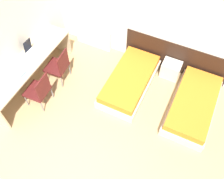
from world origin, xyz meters
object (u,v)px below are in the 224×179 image
bed_near_window (130,81)px  chair_near_notebook (39,90)px  bed_near_door (193,105)px  chair_near_laptop (59,66)px  nightstand (171,69)px  laptop (32,50)px

bed_near_window → chair_near_notebook: bearing=-140.9°
bed_near_window → bed_near_door: 1.54m
chair_near_laptop → nightstand: bearing=24.0°
nightstand → laptop: 3.34m
chair_near_notebook → chair_near_laptop: bearing=87.2°
nightstand → chair_near_laptop: bearing=-151.7°
bed_near_window → nightstand: bearing=44.5°
bed_near_door → chair_near_laptop: chair_near_laptop is taller
bed_near_door → chair_near_notebook: (-3.15, -1.31, 0.30)m
nightstand → chair_near_laptop: chair_near_laptop is taller
chair_near_notebook → laptop: bearing=128.3°
nightstand → chair_near_laptop: (-2.38, -1.28, 0.27)m
bed_near_window → bed_near_door: (1.54, 0.00, 0.00)m
chair_near_notebook → laptop: (-0.60, 0.69, 0.34)m
bed_near_window → chair_near_notebook: 2.10m
chair_near_notebook → bed_near_window: bearing=36.3°
bed_near_window → chair_near_notebook: chair_near_notebook is taller
nightstand → chair_near_laptop: 2.72m
bed_near_window → nightstand: (0.77, 0.76, 0.03)m
bed_near_window → laptop: (-2.21, -0.62, 0.64)m
chair_near_laptop → laptop: laptop is taller
chair_near_notebook → nightstand: bearing=38.1°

